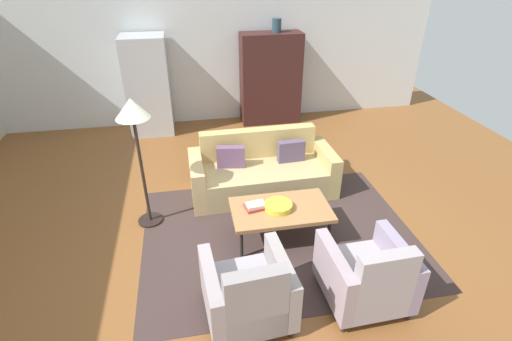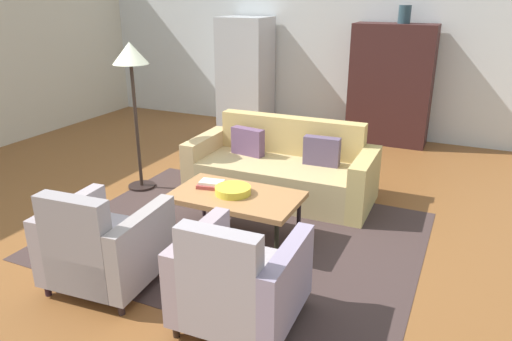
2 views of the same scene
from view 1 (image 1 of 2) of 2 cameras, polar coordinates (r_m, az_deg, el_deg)
The scene contains 13 objects.
ground_plane at distance 4.98m, azimuth 0.39°, elevation -9.62°, with size 10.54×10.54×0.00m, color brown.
wall_back at distance 8.07m, azimuth -5.33°, elevation 17.11°, with size 8.78×0.12×2.80m, color silver.
area_rug at distance 4.99m, azimuth 3.40°, elevation -9.46°, with size 3.40×2.60×0.01m, color #3C2D2A.
couch at distance 5.74m, azimuth 0.81°, elevation -0.18°, with size 2.12×0.94×0.86m.
coffee_table at distance 4.70m, azimuth 3.70°, elevation -5.96°, with size 1.20×0.70×0.45m.
armchair_left at distance 3.80m, azimuth -1.08°, elevation -18.01°, with size 0.86×0.86×0.88m.
armchair_right at distance 4.11m, azimuth 16.23°, elevation -15.05°, with size 0.82×0.82×0.88m.
fruit_bowl at distance 4.65m, azimuth 3.33°, elevation -5.28°, with size 0.34×0.34×0.07m, color gold.
book_stack at distance 4.66m, azimuth -0.02°, elevation -5.26°, with size 0.29×0.24×0.06m.
cabinet at distance 8.01m, azimuth 2.16°, elevation 13.42°, with size 1.20×0.51×1.80m.
vase_tall at distance 7.80m, azimuth 3.08°, elevation 20.70°, with size 0.18×0.18×0.25m, color #273E48.
refrigerator at distance 7.75m, azimuth -15.69°, elevation 11.98°, with size 0.80×0.73×1.85m.
floor_lamp at distance 4.71m, azimuth -17.67°, elevation 7.00°, with size 0.40×0.40×1.72m.
Camera 1 is at (-0.74, -3.77, 3.16)m, focal length 26.99 mm.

